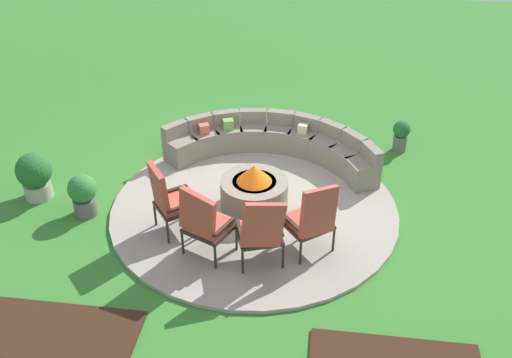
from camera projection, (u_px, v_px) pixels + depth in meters
ground_plane at (254, 210)px, 9.37m from camera, size 24.00×24.00×0.00m
patio_circle at (254, 208)px, 9.35m from camera, size 4.48×4.48×0.06m
mulch_bed_left at (50, 348)px, 7.02m from camera, size 1.97×1.41×0.04m
fire_pit at (254, 191)px, 9.17m from camera, size 1.05×1.05×0.76m
curved_stone_bench at (275, 144)px, 10.44m from camera, size 3.75×1.56×0.68m
lounge_chair_front_left at (171, 198)px, 8.53m from camera, size 0.79×0.81×1.16m
lounge_chair_front_right at (204, 222)px, 8.06m from camera, size 0.78×0.78×1.17m
lounge_chair_back_left at (261, 230)px, 7.92m from camera, size 0.74×0.72×1.11m
lounge_chair_back_right at (312, 218)px, 8.13m from camera, size 0.81×0.84×1.15m
potted_plant_0 at (83, 193)px, 9.08m from camera, size 0.44×0.44×0.69m
potted_plant_1 at (35, 175)px, 9.44m from camera, size 0.57×0.57×0.79m
potted_plant_2 at (401, 135)px, 10.74m from camera, size 0.31×0.31×0.60m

